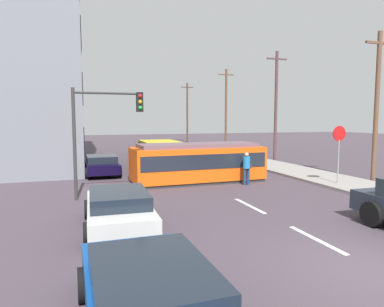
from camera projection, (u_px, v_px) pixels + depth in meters
The scene contains 17 objects.
ground_plane at pixel (212, 187), 17.33m from camera, with size 120.00×120.00×0.00m, color #443A43.
lane_stripe_1 at pixel (316, 239), 9.76m from camera, with size 0.16×2.40×0.01m, color silver.
lane_stripe_2 at pixel (249, 206), 13.55m from camera, with size 0.16×2.40×0.01m, color silver.
lane_stripe_3 at pixel (172, 167), 24.53m from camera, with size 0.16×2.40×0.01m, color silver.
lane_stripe_4 at pixel (155, 158), 30.21m from camera, with size 0.16×2.40×0.01m, color silver.
streetcar_tram at pixel (198, 162), 18.70m from camera, with size 7.08×2.72×2.07m.
city_bus at pixel (162, 152), 24.50m from camera, with size 2.56×5.37×1.78m.
pedestrian_crossing at pixel (247, 166), 17.82m from camera, with size 0.46×0.36×1.67m.
parked_sedan_near at pixel (150, 297), 5.39m from camera, with size 2.17×4.58×1.19m.
parked_sedan_mid at pixel (119, 208), 10.73m from camera, with size 2.17×4.43×1.19m.
parked_sedan_far at pixel (101, 165), 21.00m from camera, with size 2.12×4.11×1.19m.
stop_sign at pixel (339, 142), 17.43m from camera, with size 0.76×0.07×2.88m.
traffic_light_mast at pixel (104, 121), 14.57m from camera, with size 2.92×0.33×4.64m.
utility_pole_near at pixel (377, 105), 18.33m from camera, with size 1.80×0.24×7.89m.
utility_pole_mid at pixel (276, 104), 28.01m from camera, with size 1.80×0.24×8.72m.
utility_pole_far at pixel (226, 108), 38.49m from camera, with size 1.80×0.24×8.80m.
utility_pole_distant at pixel (187, 112), 50.49m from camera, with size 1.80×0.24×8.51m.
Camera 1 is at (-6.27, -5.92, 3.37)m, focal length 32.59 mm.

